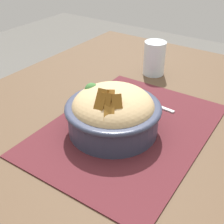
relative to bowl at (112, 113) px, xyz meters
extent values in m
cube|color=#4C3826|center=(0.00, -0.02, -0.07)|extent=(1.20, 0.90, 0.03)
cylinder|color=#412F20|center=(0.55, 0.37, -0.45)|extent=(0.04, 0.04, 0.73)
cube|color=#47191E|center=(0.03, -0.02, -0.05)|extent=(0.45, 0.33, 0.00)
cylinder|color=#2D3347|center=(0.00, 0.00, -0.02)|extent=(0.20, 0.20, 0.07)
torus|color=#2D3347|center=(0.00, 0.00, 0.01)|extent=(0.21, 0.21, 0.01)
ellipsoid|color=tan|center=(0.00, 0.00, 0.01)|extent=(0.19, 0.19, 0.09)
sphere|color=#34612D|center=(0.00, 0.06, 0.04)|extent=(0.03, 0.03, 0.03)
sphere|color=#34612D|center=(0.02, -0.04, 0.03)|extent=(0.03, 0.03, 0.03)
cylinder|color=orange|center=(0.00, -0.01, 0.03)|extent=(0.03, 0.03, 0.01)
cylinder|color=orange|center=(-0.02, 0.03, 0.03)|extent=(0.04, 0.03, 0.01)
cylinder|color=orange|center=(-0.04, 0.02, 0.03)|extent=(0.03, 0.02, 0.01)
cube|color=brown|center=(-0.05, -0.01, 0.05)|extent=(0.04, 0.03, 0.06)
cube|color=brown|center=(-0.05, -0.02, 0.04)|extent=(0.04, 0.03, 0.05)
cube|color=brown|center=(-0.04, -0.03, 0.05)|extent=(0.05, 0.04, 0.05)
cube|color=brown|center=(-0.04, -0.04, 0.04)|extent=(0.04, 0.04, 0.05)
cube|color=silver|center=(0.15, -0.05, -0.05)|extent=(0.01, 0.07, 0.00)
cube|color=silver|center=(0.15, 0.00, -0.05)|extent=(0.01, 0.01, 0.00)
cube|color=silver|center=(0.15, 0.02, -0.05)|extent=(0.02, 0.03, 0.00)
cube|color=silver|center=(0.16, 0.04, -0.05)|extent=(0.00, 0.02, 0.00)
cube|color=silver|center=(0.16, 0.04, -0.05)|extent=(0.00, 0.02, 0.00)
cube|color=silver|center=(0.15, 0.04, -0.05)|extent=(0.00, 0.02, 0.00)
cube|color=silver|center=(0.15, 0.04, -0.05)|extent=(0.00, 0.02, 0.00)
cylinder|color=silver|center=(0.32, 0.07, 0.00)|extent=(0.06, 0.06, 0.10)
cylinder|color=silver|center=(0.32, 0.07, -0.03)|extent=(0.06, 0.06, 0.04)
camera|label=1|loc=(-0.44, -0.30, 0.34)|focal=47.32mm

